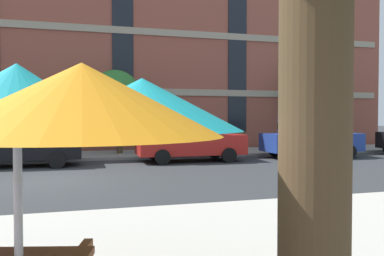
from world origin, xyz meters
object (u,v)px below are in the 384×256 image
sedan_red (189,139)px  sedan_blue (310,137)px  sedan_black (21,141)px  patio_umbrella (17,103)px  street_tree_middle (119,99)px  street_tree_right (321,89)px

sedan_red → sedan_blue: 5.70m
sedan_black → patio_umbrella: (1.75, -12.70, 1.00)m
sedan_blue → street_tree_middle: 8.97m
sedan_red → street_tree_right: size_ratio=0.91×
sedan_blue → patio_umbrella: (-10.40, -12.70, 1.00)m
sedan_red → sedan_blue: size_ratio=1.00×
sedan_black → sedan_blue: 12.15m
sedan_red → patio_umbrella: 13.58m
sedan_black → street_tree_middle: 5.13m
sedan_black → patio_umbrella: size_ratio=1.34×
sedan_red → sedan_blue: bearing=0.0°
street_tree_middle → street_tree_right: (11.15, 0.58, 0.71)m
sedan_red → sedan_blue: (5.70, 0.00, 0.00)m
sedan_blue → sedan_red: bearing=180.0°
sedan_black → sedan_red: size_ratio=1.00×
sedan_black → sedan_blue: bearing=0.0°
sedan_red → street_tree_middle: street_tree_middle is taller
sedan_red → sedan_black: bearing=180.0°
street_tree_right → patio_umbrella: 20.98m
sedan_blue → patio_umbrella: patio_umbrella is taller
sedan_black → street_tree_right: size_ratio=0.91×
sedan_blue → street_tree_right: (2.85, 3.50, 2.44)m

